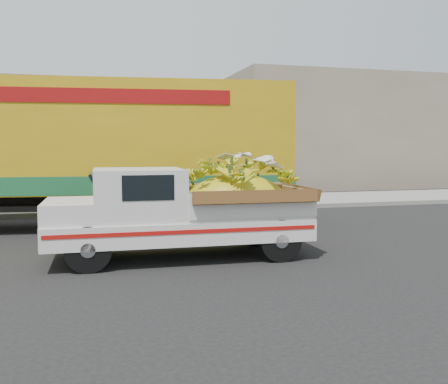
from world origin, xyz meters
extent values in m
plane|color=black|center=(0.00, 0.00, 0.00)|extent=(100.00, 100.00, 0.00)
cube|color=gray|center=(0.00, 6.04, 0.07)|extent=(60.00, 0.25, 0.15)
cube|color=gray|center=(0.00, 8.14, 0.07)|extent=(60.00, 4.00, 0.14)
cube|color=gray|center=(14.00, 15.04, 3.00)|extent=(14.00, 6.00, 6.00)
cylinder|color=black|center=(-0.55, -1.44, 0.40)|extent=(0.80, 0.25, 0.79)
cylinder|color=black|center=(-0.51, 0.09, 0.40)|extent=(0.80, 0.25, 0.79)
cylinder|color=black|center=(2.89, -1.53, 0.40)|extent=(0.80, 0.25, 0.79)
cylinder|color=black|center=(2.94, 0.00, 0.40)|extent=(0.80, 0.25, 0.79)
cube|color=silver|center=(1.14, -0.72, 0.58)|extent=(4.96, 1.91, 0.41)
cube|color=#A50F0C|center=(1.11, -1.61, 0.65)|extent=(4.81, 0.14, 0.07)
cube|color=silver|center=(-1.28, -0.65, 0.47)|extent=(0.15, 1.74, 0.15)
cube|color=silver|center=(-0.87, -0.66, 0.97)|extent=(0.93, 1.69, 0.38)
cube|color=silver|center=(0.38, -0.70, 1.25)|extent=(1.67, 1.75, 0.94)
cube|color=black|center=(0.46, -1.56, 1.43)|extent=(0.89, 0.03, 0.44)
cube|color=silver|center=(2.39, -0.75, 1.05)|extent=(2.45, 1.84, 0.53)
ellipsoid|color=gold|center=(2.29, -0.75, 0.94)|extent=(2.21, 1.48, 1.34)
cylinder|color=black|center=(3.42, 2.04, 0.55)|extent=(1.13, 0.45, 1.10)
cylinder|color=black|center=(3.66, 4.02, 0.55)|extent=(1.13, 0.45, 1.10)
cylinder|color=black|center=(2.23, 2.18, 0.55)|extent=(1.13, 0.45, 1.10)
cylinder|color=black|center=(2.46, 4.17, 0.55)|extent=(1.13, 0.45, 1.10)
cube|color=black|center=(-1.13, 3.59, 0.78)|extent=(12.03, 2.41, 0.36)
cube|color=#BE9712|center=(-1.13, 3.59, 2.38)|extent=(11.97, 3.87, 2.84)
cube|color=#1A5D32|center=(-1.13, 3.59, 1.21)|extent=(12.03, 3.90, 0.45)
cube|color=maroon|center=(-1.28, 2.34, 3.35)|extent=(8.34, 1.01, 0.35)
camera|label=1|loc=(-0.55, -10.08, 2.10)|focal=40.00mm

